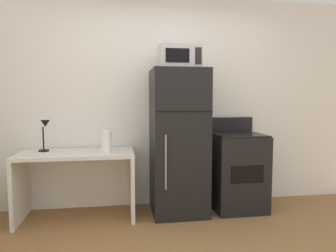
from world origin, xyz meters
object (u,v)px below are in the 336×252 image
desk_lamp (45,130)px  oven_range (237,171)px  desk (77,171)px  refrigerator (178,142)px  microwave (179,58)px  paper_towel_roll (106,142)px

desk_lamp → oven_range: desk_lamp is taller
desk → oven_range: (1.88, 0.01, -0.06)m
desk_lamp → refrigerator: size_ratio=0.21×
oven_range → refrigerator: bearing=-178.9°
refrigerator → oven_range: refrigerator is taller
desk → microwave: size_ratio=2.72×
desk → refrigerator: 1.19m
paper_towel_roll → microwave: (0.82, 0.07, 0.93)m
paper_towel_roll → microwave: 1.24m
refrigerator → microwave: (0.00, -0.02, 0.97)m
desk_lamp → desk: bearing=-12.8°
desk → oven_range: size_ratio=1.14×
desk → refrigerator: bearing=-0.2°
refrigerator → microwave: bearing=-89.7°
paper_towel_roll → refrigerator: size_ratio=0.14×
paper_towel_roll → desk_lamp: bearing=165.3°
refrigerator → oven_range: size_ratio=1.52×
oven_range → paper_towel_roll: bearing=-175.9°
microwave → desk_lamp: bearing=176.0°
oven_range → desk_lamp: bearing=178.3°
desk_lamp → microwave: microwave is taller
desk → refrigerator: refrigerator is taller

